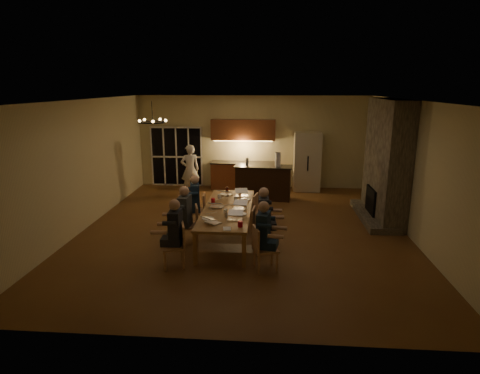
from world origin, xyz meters
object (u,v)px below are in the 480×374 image
(mug_front, at_px, (225,211))
(redcup_near, at_px, (240,224))
(redcup_far, at_px, (240,190))
(can_silver, at_px, (226,215))
(person_left_near, at_px, (176,233))
(person_left_far, at_px, (195,202))
(can_right, at_px, (245,202))
(plate_far, at_px, (245,200))
(bar_island, at_px, (263,182))
(chair_left_far, at_px, (196,211))
(laptop_b, at_px, (235,215))
(person_right_near, at_px, (263,235))
(chair_right_near, at_px, (266,249))
(chair_right_mid, at_px, (262,228))
(laptop_f, at_px, (242,192))
(plate_left, at_px, (208,219))
(person_right_mid, at_px, (263,218))
(can_cola, at_px, (227,189))
(chair_left_near, at_px, (173,246))
(standing_person, at_px, (190,170))
(chair_right_far, at_px, (263,212))
(bar_bottle, at_px, (247,161))
(redcup_mid, at_px, (213,201))
(bar_blender, at_px, (278,159))
(laptop_d, at_px, (240,204))
(plate_near, at_px, (241,214))
(laptop_c, at_px, (217,202))
(dining_table, at_px, (228,223))
(mug_mid, at_px, (236,198))
(person_left_mid, at_px, (185,216))
(refrigerator, at_px, (307,162))
(mug_back, at_px, (219,196))
(chair_left_mid, at_px, (188,225))

(mug_front, distance_m, redcup_near, 0.94)
(redcup_far, distance_m, can_silver, 2.09)
(person_left_near, relative_size, person_left_far, 1.00)
(can_right, height_order, plate_far, can_right)
(bar_island, xyz_separation_m, chair_left_far, (-1.63, -2.80, -0.10))
(bar_island, distance_m, laptop_b, 4.33)
(redcup_far, bearing_deg, person_right_near, -77.10)
(chair_right_near, bearing_deg, laptop_b, 23.68)
(chair_right_mid, relative_size, laptop_b, 2.78)
(laptop_f, bearing_deg, can_right, -90.74)
(person_left_far, relative_size, can_silver, 11.50)
(redcup_near, height_order, plate_left, redcup_near)
(person_right_mid, bearing_deg, can_cola, 23.59)
(chair_left_far, relative_size, plate_far, 3.27)
(chair_left_near, height_order, laptop_f, laptop_f)
(chair_right_mid, height_order, plate_left, chair_right_mid)
(can_silver, bearing_deg, standing_person, 110.44)
(chair_right_far, height_order, bar_bottle, bar_bottle)
(person_left_far, xyz_separation_m, can_right, (1.27, -0.29, 0.12))
(person_left_near, distance_m, laptop_b, 1.34)
(chair_left_near, bearing_deg, chair_right_far, 126.80)
(chair_left_near, relative_size, plate_far, 3.27)
(bar_island, distance_m, bar_bottle, 0.84)
(laptop_b, bearing_deg, redcup_mid, 122.60)
(chair_left_near, height_order, mug_front, chair_left_near)
(chair_right_mid, bearing_deg, redcup_near, 157.03)
(bar_blender, bearing_deg, laptop_f, -127.17)
(laptop_d, bearing_deg, laptop_f, 98.40)
(laptop_d, height_order, plate_near, laptop_d)
(person_left_near, xyz_separation_m, can_silver, (0.91, 0.86, 0.12))
(chair_right_mid, bearing_deg, laptop_c, 70.31)
(bar_island, bearing_deg, person_left_near, -103.21)
(dining_table, distance_m, chair_left_near, 1.89)
(mug_mid, bearing_deg, laptop_c, -122.87)
(person_left_mid, bearing_deg, refrigerator, 154.11)
(chair_right_far, height_order, mug_front, chair_right_far)
(refrigerator, height_order, chair_right_near, refrigerator)
(redcup_near, bearing_deg, laptop_c, 116.62)
(chair_left_far, xyz_separation_m, mug_back, (0.57, 0.15, 0.36))
(refrigerator, xyz_separation_m, can_silver, (-2.19, -5.39, -0.19))
(refrigerator, distance_m, laptop_d, 5.15)
(person_right_near, bearing_deg, person_left_mid, 68.69)
(chair_right_far, bearing_deg, dining_table, 140.15)
(bar_island, bearing_deg, chair_left_mid, -107.82)
(person_left_near, distance_m, mug_front, 1.43)
(plate_left, bearing_deg, person_left_far, 110.74)
(laptop_b, distance_m, plate_far, 1.54)
(mug_back, bearing_deg, person_left_far, -162.78)
(refrigerator, bearing_deg, mug_mid, -117.33)
(can_silver, distance_m, bar_blender, 4.26)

